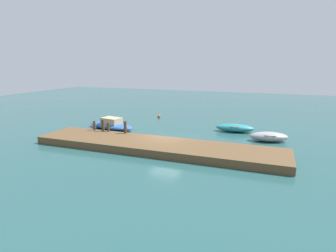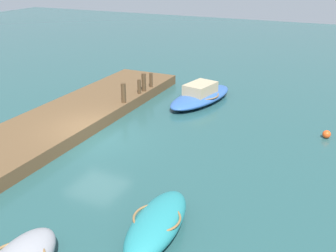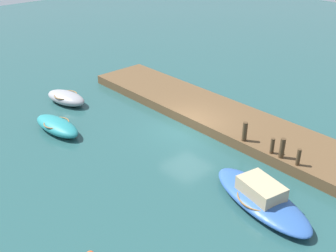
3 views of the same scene
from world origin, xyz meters
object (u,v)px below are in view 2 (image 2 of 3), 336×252
object	(u,v)px
mooring_post_west	(151,80)
mooring_post_mid_east	(139,87)
rowboat_teal	(157,223)
marker_buoy	(327,134)
motorboat_blue	(201,95)
mooring_post_mid_west	(144,82)
mooring_post_east	(124,93)

from	to	relation	value
mooring_post_west	mooring_post_mid_east	bearing A→B (deg)	0.00
rowboat_teal	mooring_post_mid_east	size ratio (longest dim) A/B	4.47
marker_buoy	mooring_post_mid_east	bearing A→B (deg)	-93.38
motorboat_blue	mooring_post_west	bearing A→B (deg)	-74.21
mooring_post_mid_east	rowboat_teal	bearing A→B (deg)	31.56
rowboat_teal	mooring_post_mid_west	distance (m)	12.04
motorboat_blue	mooring_post_mid_east	size ratio (longest dim) A/B	6.86
motorboat_blue	mooring_post_mid_east	bearing A→B (deg)	-50.05
mooring_post_mid_west	mooring_post_east	world-z (taller)	mooring_post_east
rowboat_teal	mooring_post_west	bearing A→B (deg)	-156.53
mooring_post_mid_west	mooring_post_mid_east	size ratio (longest dim) A/B	1.26
mooring_post_mid_east	marker_buoy	xyz separation A→B (m)	(0.58, 9.87, -0.78)
mooring_post_mid_west	mooring_post_east	xyz separation A→B (m)	(2.18, 0.00, 0.01)
mooring_post_west	marker_buoy	world-z (taller)	mooring_post_west
rowboat_teal	mooring_post_mid_east	distance (m)	11.58
motorboat_blue	mooring_post_east	world-z (taller)	mooring_post_east
motorboat_blue	mooring_post_west	size ratio (longest dim) A/B	6.64
mooring_post_mid_west	mooring_post_west	bearing A→B (deg)	180.00
motorboat_blue	mooring_post_west	xyz separation A→B (m)	(0.21, -3.02, 0.58)
mooring_post_mid_east	marker_buoy	distance (m)	9.92
motorboat_blue	mooring_post_mid_east	world-z (taller)	mooring_post_mid_east
mooring_post_mid_west	mooring_post_east	bearing A→B (deg)	0.00
rowboat_teal	marker_buoy	bearing A→B (deg)	152.82
mooring_post_west	marker_buoy	size ratio (longest dim) A/B	2.26
motorboat_blue	mooring_post_east	size ratio (longest dim) A/B	5.34
motorboat_blue	mooring_post_mid_west	bearing A→B (deg)	-58.44
mooring_post_east	marker_buoy	world-z (taller)	mooring_post_east
mooring_post_mid_east	mooring_post_east	world-z (taller)	mooring_post_east
mooring_post_west	mooring_post_mid_west	distance (m)	0.88
mooring_post_mid_east	mooring_post_east	distance (m)	1.65
mooring_post_east	marker_buoy	distance (m)	9.97
mooring_post_west	rowboat_teal	bearing A→B (deg)	28.26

